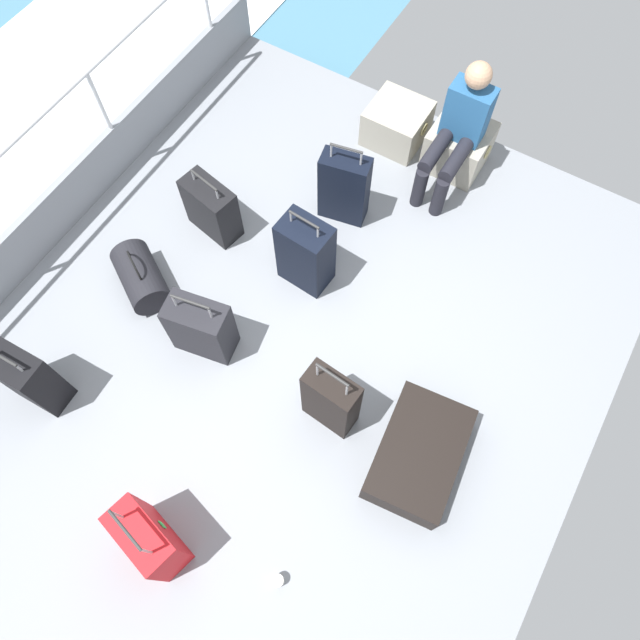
{
  "coord_description": "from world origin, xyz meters",
  "views": [
    {
      "loc": [
        1.06,
        -1.39,
        4.1
      ],
      "look_at": [
        0.12,
        0.17,
        0.25
      ],
      "focal_mm": 33.2,
      "sensor_mm": 36.0,
      "label": 1
    }
  ],
  "objects_px": {
    "passenger_seated": "(458,129)",
    "suitcase_4": "(344,188)",
    "suitcase_0": "(212,208)",
    "cargo_crate_0": "(397,124)",
    "cargo_crate_1": "(458,147)",
    "suitcase_1": "(331,400)",
    "suitcase_3": "(150,539)",
    "duffel_bag": "(141,277)",
    "suitcase_2": "(201,328)",
    "suitcase_6": "(418,454)",
    "suitcase_5": "(30,379)",
    "suitcase_7": "(306,253)",
    "paper_cup": "(278,581)"
  },
  "relations": [
    {
      "from": "passenger_seated",
      "to": "suitcase_3",
      "type": "relative_size",
      "value": 1.37
    },
    {
      "from": "cargo_crate_1",
      "to": "suitcase_1",
      "type": "xyz_separation_m",
      "value": [
        0.23,
        -2.52,
        0.13
      ]
    },
    {
      "from": "duffel_bag",
      "to": "paper_cup",
      "type": "xyz_separation_m",
      "value": [
        2.05,
        -1.25,
        -0.1
      ]
    },
    {
      "from": "suitcase_3",
      "to": "duffel_bag",
      "type": "xyz_separation_m",
      "value": [
        -1.27,
        1.46,
        -0.13
      ]
    },
    {
      "from": "suitcase_0",
      "to": "suitcase_5",
      "type": "relative_size",
      "value": 0.87
    },
    {
      "from": "suitcase_7",
      "to": "duffel_bag",
      "type": "xyz_separation_m",
      "value": [
        -1.03,
        -0.74,
        -0.18
      ]
    },
    {
      "from": "suitcase_0",
      "to": "suitcase_3",
      "type": "bearing_deg",
      "value": -63.04
    },
    {
      "from": "suitcase_4",
      "to": "suitcase_6",
      "type": "distance_m",
      "value": 2.12
    },
    {
      "from": "suitcase_6",
      "to": "suitcase_5",
      "type": "bearing_deg",
      "value": -159.19
    },
    {
      "from": "suitcase_1",
      "to": "cargo_crate_1",
      "type": "bearing_deg",
      "value": 95.23
    },
    {
      "from": "cargo_crate_0",
      "to": "duffel_bag",
      "type": "bearing_deg",
      "value": -112.37
    },
    {
      "from": "suitcase_6",
      "to": "duffel_bag",
      "type": "relative_size",
      "value": 1.43
    },
    {
      "from": "suitcase_1",
      "to": "cargo_crate_0",
      "type": "bearing_deg",
      "value": 107.89
    },
    {
      "from": "passenger_seated",
      "to": "suitcase_1",
      "type": "bearing_deg",
      "value": -84.36
    },
    {
      "from": "suitcase_3",
      "to": "suitcase_0",
      "type": "bearing_deg",
      "value": 116.96
    },
    {
      "from": "suitcase_6",
      "to": "suitcase_3",
      "type": "bearing_deg",
      "value": -130.93
    },
    {
      "from": "suitcase_1",
      "to": "suitcase_2",
      "type": "bearing_deg",
      "value": 179.89
    },
    {
      "from": "cargo_crate_0",
      "to": "suitcase_6",
      "type": "bearing_deg",
      "value": -59.13
    },
    {
      "from": "cargo_crate_1",
      "to": "suitcase_1",
      "type": "bearing_deg",
      "value": -84.77
    },
    {
      "from": "suitcase_0",
      "to": "suitcase_4",
      "type": "distance_m",
      "value": 1.06
    },
    {
      "from": "passenger_seated",
      "to": "suitcase_3",
      "type": "xyz_separation_m",
      "value": [
        -0.27,
        -3.65,
        -0.29
      ]
    },
    {
      "from": "suitcase_2",
      "to": "paper_cup",
      "type": "distance_m",
      "value": 1.76
    },
    {
      "from": "suitcase_0",
      "to": "passenger_seated",
      "type": "bearing_deg",
      "value": 46.04
    },
    {
      "from": "passenger_seated",
      "to": "suitcase_5",
      "type": "bearing_deg",
      "value": -116.29
    },
    {
      "from": "passenger_seated",
      "to": "suitcase_6",
      "type": "height_order",
      "value": "passenger_seated"
    },
    {
      "from": "suitcase_1",
      "to": "suitcase_2",
      "type": "distance_m",
      "value": 1.08
    },
    {
      "from": "suitcase_0",
      "to": "duffel_bag",
      "type": "xyz_separation_m",
      "value": [
        -0.15,
        -0.75,
        -0.1
      ]
    },
    {
      "from": "suitcase_1",
      "to": "suitcase_7",
      "type": "relative_size",
      "value": 1.07
    },
    {
      "from": "suitcase_3",
      "to": "suitcase_7",
      "type": "bearing_deg",
      "value": 96.23
    },
    {
      "from": "suitcase_2",
      "to": "suitcase_5",
      "type": "xyz_separation_m",
      "value": [
        -0.76,
        -0.92,
        0.03
      ]
    },
    {
      "from": "cargo_crate_0",
      "to": "suitcase_6",
      "type": "height_order",
      "value": "cargo_crate_0"
    },
    {
      "from": "cargo_crate_1",
      "to": "passenger_seated",
      "type": "height_order",
      "value": "passenger_seated"
    },
    {
      "from": "suitcase_4",
      "to": "suitcase_7",
      "type": "xyz_separation_m",
      "value": [
        0.06,
        -0.67,
        -0.0
      ]
    },
    {
      "from": "suitcase_2",
      "to": "suitcase_7",
      "type": "bearing_deg",
      "value": 69.36
    },
    {
      "from": "cargo_crate_0",
      "to": "duffel_bag",
      "type": "distance_m",
      "value": 2.55
    },
    {
      "from": "paper_cup",
      "to": "duffel_bag",
      "type": "bearing_deg",
      "value": 148.53
    },
    {
      "from": "suitcase_4",
      "to": "suitcase_6",
      "type": "bearing_deg",
      "value": -46.07
    },
    {
      "from": "passenger_seated",
      "to": "suitcase_1",
      "type": "distance_m",
      "value": 2.36
    },
    {
      "from": "suitcase_0",
      "to": "cargo_crate_0",
      "type": "bearing_deg",
      "value": 62.99
    },
    {
      "from": "cargo_crate_0",
      "to": "suitcase_5",
      "type": "bearing_deg",
      "value": -106.82
    },
    {
      "from": "cargo_crate_1",
      "to": "suitcase_5",
      "type": "xyz_separation_m",
      "value": [
        -1.61,
        -3.44,
        0.1
      ]
    },
    {
      "from": "passenger_seated",
      "to": "suitcase_4",
      "type": "distance_m",
      "value": 1.0
    },
    {
      "from": "cargo_crate_0",
      "to": "paper_cup",
      "type": "relative_size",
      "value": 5.24
    },
    {
      "from": "cargo_crate_1",
      "to": "paper_cup",
      "type": "height_order",
      "value": "cargo_crate_1"
    },
    {
      "from": "duffel_bag",
      "to": "paper_cup",
      "type": "bearing_deg",
      "value": -31.47
    },
    {
      "from": "suitcase_0",
      "to": "suitcase_7",
      "type": "bearing_deg",
      "value": -0.68
    },
    {
      "from": "suitcase_1",
      "to": "suitcase_4",
      "type": "height_order",
      "value": "suitcase_1"
    },
    {
      "from": "suitcase_2",
      "to": "paper_cup",
      "type": "xyz_separation_m",
      "value": [
        1.35,
        -1.11,
        -0.22
      ]
    },
    {
      "from": "cargo_crate_0",
      "to": "suitcase_4",
      "type": "height_order",
      "value": "suitcase_4"
    },
    {
      "from": "suitcase_7",
      "to": "suitcase_0",
      "type": "bearing_deg",
      "value": 179.32
    }
  ]
}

